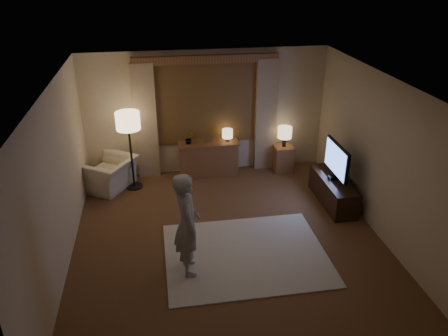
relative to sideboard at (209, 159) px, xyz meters
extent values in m
cube|color=brown|center=(0.00, -2.50, -0.36)|extent=(5.00, 5.50, 0.02)
cube|color=silver|center=(0.00, -2.50, 2.26)|extent=(5.00, 5.50, 0.02)
cube|color=beige|center=(0.00, 0.26, 0.95)|extent=(5.00, 0.02, 2.60)
cube|color=beige|center=(0.00, -5.26, 0.95)|extent=(5.00, 0.02, 2.60)
cube|color=beige|center=(-2.51, -2.50, 0.95)|extent=(0.02, 5.50, 2.60)
cube|color=beige|center=(2.51, -2.50, 0.95)|extent=(0.02, 5.50, 2.60)
cube|color=black|center=(0.00, 0.23, 1.20)|extent=(2.00, 0.01, 1.70)
cube|color=brown|center=(0.00, 0.22, 1.20)|extent=(2.08, 0.04, 1.78)
cube|color=tan|center=(-1.25, 0.15, 0.85)|extent=(0.45, 0.12, 2.40)
cube|color=tan|center=(1.25, 0.15, 0.85)|extent=(0.45, 0.12, 2.40)
cube|color=brown|center=(0.00, 0.17, 2.07)|extent=(2.90, 0.14, 0.16)
cube|color=beige|center=(0.20, -2.89, -0.34)|extent=(2.50, 2.00, 0.02)
cube|color=brown|center=(0.00, 0.00, 0.00)|extent=(1.20, 0.40, 0.70)
cube|color=brown|center=(0.00, 0.00, 0.45)|extent=(0.16, 0.02, 0.20)
imported|color=#999999|center=(-0.40, 0.00, 0.50)|extent=(0.17, 0.13, 0.30)
cylinder|color=black|center=(0.40, 0.00, 0.41)|extent=(0.08, 0.08, 0.12)
cylinder|color=#FFD599|center=(0.40, 0.00, 0.56)|extent=(0.22, 0.22, 0.18)
cylinder|color=black|center=(-1.57, -0.33, -0.33)|extent=(0.34, 0.34, 0.03)
cylinder|color=black|center=(-1.57, -0.33, 0.28)|extent=(0.04, 0.04, 1.26)
cylinder|color=#FFD599|center=(-1.57, -0.33, 1.07)|extent=(0.46, 0.46, 0.34)
imported|color=beige|center=(-2.04, -0.28, -0.04)|extent=(1.23, 1.27, 0.63)
cube|color=brown|center=(1.62, -0.05, -0.07)|extent=(0.40, 0.40, 0.56)
cylinder|color=black|center=(1.62, -0.05, 0.31)|extent=(0.08, 0.08, 0.20)
cylinder|color=#FFD599|center=(1.62, -0.05, 0.53)|extent=(0.30, 0.30, 0.24)
cube|color=black|center=(2.15, -1.57, -0.10)|extent=(0.45, 1.40, 0.50)
cube|color=black|center=(2.15, -1.57, 0.18)|extent=(0.24, 0.11, 0.06)
cube|color=black|center=(2.15, -1.57, 0.55)|extent=(0.05, 0.97, 0.59)
cube|color=#537DE2|center=(2.12, -1.57, 0.55)|extent=(0.00, 0.90, 0.53)
imported|color=#B8B2AA|center=(-0.72, -3.12, 0.46)|extent=(0.43, 0.61, 1.59)
camera|label=1|loc=(-1.04, -8.33, 3.87)|focal=35.00mm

